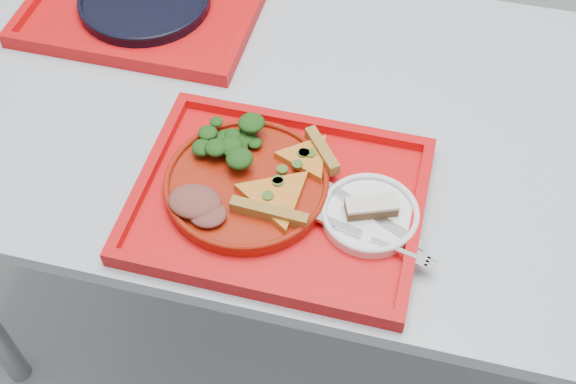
# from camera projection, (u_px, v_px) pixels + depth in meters

# --- Properties ---
(ground) EXTENTS (10.00, 10.00, 0.00)m
(ground) POSITION_uv_depth(u_px,v_px,m) (335.00, 323.00, 1.85)
(ground) COLOR gray
(ground) RESTS_ON ground
(table) EXTENTS (1.60, 0.80, 0.75)m
(table) POSITION_uv_depth(u_px,v_px,m) (354.00, 149.00, 1.32)
(table) COLOR #A6AEBA
(table) RESTS_ON ground
(tray_main) EXTENTS (0.45, 0.35, 0.01)m
(tray_main) POSITION_uv_depth(u_px,v_px,m) (279.00, 203.00, 1.14)
(tray_main) COLOR red
(tray_main) RESTS_ON table
(tray_far) EXTENTS (0.45, 0.35, 0.01)m
(tray_far) POSITION_uv_depth(u_px,v_px,m) (146.00, 8.00, 1.44)
(tray_far) COLOR red
(tray_far) RESTS_ON table
(dinner_plate) EXTENTS (0.26, 0.26, 0.02)m
(dinner_plate) POSITION_uv_depth(u_px,v_px,m) (247.00, 185.00, 1.14)
(dinner_plate) COLOR maroon
(dinner_plate) RESTS_ON tray_main
(side_plate) EXTENTS (0.15, 0.15, 0.01)m
(side_plate) POSITION_uv_depth(u_px,v_px,m) (370.00, 216.00, 1.11)
(side_plate) COLOR white
(side_plate) RESTS_ON tray_main
(navy_plate) EXTENTS (0.26, 0.26, 0.02)m
(navy_plate) POSITION_uv_depth(u_px,v_px,m) (145.00, 2.00, 1.43)
(navy_plate) COLOR black
(navy_plate) RESTS_ON tray_far
(pizza_slice_a) EXTENTS (0.13, 0.14, 0.02)m
(pizza_slice_a) POSITION_uv_depth(u_px,v_px,m) (276.00, 195.00, 1.11)
(pizza_slice_a) COLOR orange
(pizza_slice_a) RESTS_ON dinner_plate
(pizza_slice_b) EXTENTS (0.14, 0.14, 0.02)m
(pizza_slice_b) POSITION_uv_depth(u_px,v_px,m) (307.00, 156.00, 1.16)
(pizza_slice_b) COLOR orange
(pizza_slice_b) RESTS_ON dinner_plate
(salad_heap) EXTENTS (0.10, 0.09, 0.05)m
(salad_heap) POSITION_uv_depth(u_px,v_px,m) (227.00, 138.00, 1.16)
(salad_heap) COLOR black
(salad_heap) RESTS_ON dinner_plate
(meat_portion) EXTENTS (0.08, 0.07, 0.02)m
(meat_portion) POSITION_uv_depth(u_px,v_px,m) (195.00, 202.00, 1.10)
(meat_portion) COLOR brown
(meat_portion) RESTS_ON dinner_plate
(dessert_bar) EXTENTS (0.08, 0.06, 0.02)m
(dessert_bar) POSITION_uv_depth(u_px,v_px,m) (371.00, 207.00, 1.10)
(dessert_bar) COLOR #4F331A
(dessert_bar) RESTS_ON side_plate
(knife) EXTENTS (0.17, 0.09, 0.01)m
(knife) POSITION_uv_depth(u_px,v_px,m) (375.00, 215.00, 1.10)
(knife) COLOR silver
(knife) RESTS_ON side_plate
(fork) EXTENTS (0.19, 0.06, 0.01)m
(fork) POSITION_uv_depth(u_px,v_px,m) (370.00, 238.00, 1.07)
(fork) COLOR silver
(fork) RESTS_ON side_plate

